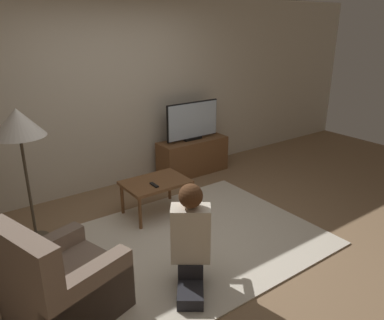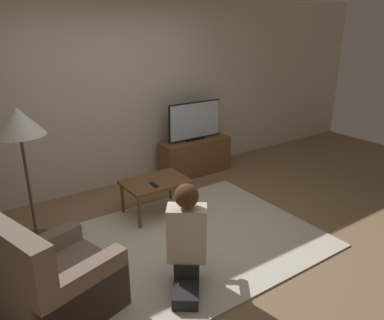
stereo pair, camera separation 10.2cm
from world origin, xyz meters
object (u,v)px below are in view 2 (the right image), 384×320
at_px(tv, 195,121).
at_px(coffee_table, 156,185).
at_px(floor_lamp, 19,126).
at_px(person_kneeling, 187,235).
at_px(armchair, 58,284).

distance_m(tv, coffee_table, 1.50).
bearing_deg(floor_lamp, person_kneeling, -59.54).
relative_size(floor_lamp, person_kneeling, 1.50).
distance_m(coffee_table, armchair, 1.83).
bearing_deg(coffee_table, person_kneeling, -108.08).
xyz_separation_m(floor_lamp, armchair, (-0.11, -1.31, -0.98)).
xyz_separation_m(floor_lamp, person_kneeling, (0.93, -1.59, -0.76)).
xyz_separation_m(tv, person_kneeling, (-1.60, -2.17, -0.33)).
height_order(floor_lamp, person_kneeling, floor_lamp).
height_order(tv, armchair, tv).
bearing_deg(armchair, coffee_table, -71.44).
bearing_deg(floor_lamp, armchair, -94.96).
height_order(floor_lamp, armchair, floor_lamp).
bearing_deg(tv, floor_lamp, -166.93).
relative_size(armchair, person_kneeling, 0.97).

